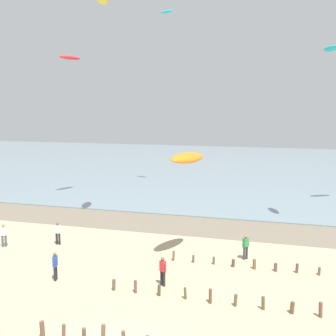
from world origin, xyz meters
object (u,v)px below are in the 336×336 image
at_px(kite_aloft_6, 70,58).
at_px(person_far_down_beach, 246,246).
at_px(kite_aloft_1, 332,48).
at_px(kite_aloft_3, 102,0).
at_px(person_left_flank, 4,235).
at_px(kite_aloft_4, 187,158).
at_px(person_right_flank, 163,270).
at_px(person_by_waterline, 55,265).
at_px(person_nearest_camera, 58,233).
at_px(kite_aloft_0, 167,12).

bearing_deg(kite_aloft_6, person_far_down_beach, -101.72).
xyz_separation_m(kite_aloft_1, kite_aloft_3, (-17.78, -4.13, 3.88)).
relative_size(person_left_flank, kite_aloft_4, 0.48).
height_order(person_left_flank, kite_aloft_1, kite_aloft_1).
xyz_separation_m(person_far_down_beach, kite_aloft_6, (-19.85, 13.11, 14.45)).
bearing_deg(kite_aloft_4, person_right_flank, -164.59).
xyz_separation_m(person_by_waterline, kite_aloft_4, (6.70, 5.61, 5.98)).
distance_m(person_right_flank, kite_aloft_3, 21.94).
relative_size(person_nearest_camera, kite_aloft_1, 0.69).
xyz_separation_m(person_by_waterline, person_far_down_beach, (10.56, 6.51, 0.00)).
height_order(person_right_flank, kite_aloft_3, kite_aloft_3).
relative_size(person_nearest_camera, kite_aloft_4, 0.48).
bearing_deg(person_by_waterline, kite_aloft_6, 115.32).
bearing_deg(person_left_flank, kite_aloft_0, 77.06).
distance_m(person_nearest_camera, person_left_flank, 3.87).
distance_m(person_right_flank, kite_aloft_4, 7.57).
bearing_deg(person_right_flank, person_far_down_beach, 52.75).
bearing_deg(kite_aloft_3, person_right_flank, -159.01).
xyz_separation_m(person_far_down_beach, kite_aloft_4, (-3.87, -0.90, 5.98)).
bearing_deg(person_by_waterline, person_far_down_beach, 31.65).
relative_size(person_right_flank, kite_aloft_0, 0.88).
distance_m(person_right_flank, person_far_down_beach, 6.95).
bearing_deg(kite_aloft_4, kite_aloft_1, -24.93).
distance_m(person_nearest_camera, person_by_waterline, 6.66).
relative_size(person_by_waterline, kite_aloft_0, 0.88).
bearing_deg(person_left_flank, kite_aloft_3, 52.84).
relative_size(person_left_flank, person_far_down_beach, 1.00).
bearing_deg(person_by_waterline, person_nearest_camera, 119.15).
bearing_deg(person_left_flank, person_by_waterline, -32.19).
xyz_separation_m(person_far_down_beach, kite_aloft_0, (-11.78, 22.06, 20.51)).
distance_m(person_right_flank, kite_aloft_6, 28.30).
bearing_deg(person_left_flank, person_right_flank, -14.06).
height_order(kite_aloft_1, kite_aloft_3, kite_aloft_3).
bearing_deg(kite_aloft_4, kite_aloft_0, 38.61).
height_order(person_nearest_camera, kite_aloft_0, kite_aloft_0).
distance_m(kite_aloft_1, kite_aloft_3, 18.66).
bearing_deg(person_nearest_camera, kite_aloft_4, -1.22).
distance_m(person_nearest_camera, kite_aloft_6, 20.88).
distance_m(kite_aloft_3, kite_aloft_6, 11.93).
xyz_separation_m(kite_aloft_3, kite_aloft_4, (8.33, -5.48, -11.78)).
bearing_deg(kite_aloft_6, kite_aloft_1, -78.12).
xyz_separation_m(kite_aloft_4, kite_aloft_6, (-15.98, 14.01, 8.47)).
distance_m(person_far_down_beach, kite_aloft_6, 27.83).
bearing_deg(kite_aloft_0, person_far_down_beach, 143.96).
relative_size(person_nearest_camera, kite_aloft_3, 0.61).
relative_size(person_by_waterline, kite_aloft_6, 0.63).
bearing_deg(person_left_flank, kite_aloft_6, 99.22).
xyz_separation_m(person_left_flank, kite_aloft_3, (5.16, 6.81, 17.76)).
relative_size(kite_aloft_1, kite_aloft_4, 0.69).
distance_m(person_nearest_camera, kite_aloft_0, 30.70).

